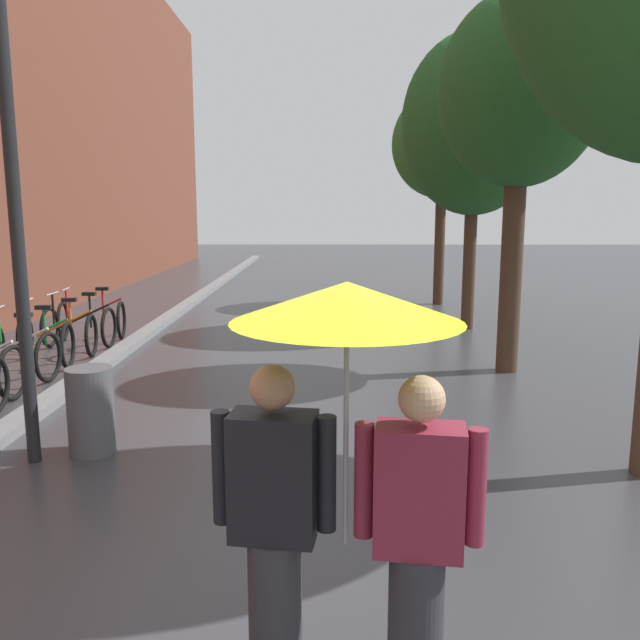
{
  "coord_description": "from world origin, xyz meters",
  "views": [
    {
      "loc": [
        0.14,
        -3.18,
        2.35
      ],
      "look_at": [
        0.09,
        2.6,
        1.35
      ],
      "focal_mm": 36.21,
      "sensor_mm": 36.0,
      "label": 1
    }
  ],
  "objects": [
    {
      "name": "parked_bicycle_7",
      "position": [
        -4.06,
        7.6,
        0.38
      ],
      "size": [
        1.09,
        0.72,
        0.96
      ],
      "color": "black",
      "rests_on": "ground"
    },
    {
      "name": "parked_bicycle_8",
      "position": [
        -4.08,
        8.28,
        0.38
      ],
      "size": [
        1.16,
        0.84,
        0.96
      ],
      "color": "black",
      "rests_on": "ground"
    },
    {
      "name": "street_tree_2",
      "position": [
        2.96,
        9.45,
        3.91
      ],
      "size": [
        2.76,
        2.76,
        5.64
      ],
      "color": "#473323",
      "rests_on": "ground"
    },
    {
      "name": "street_tree_1",
      "position": [
        2.81,
        6.05,
        3.9
      ],
      "size": [
        2.25,
        2.25,
        5.27
      ],
      "color": "#473323",
      "rests_on": "ground"
    },
    {
      "name": "street_tree_3",
      "position": [
        2.96,
        12.77,
        3.85
      ],
      "size": [
        2.44,
        2.44,
        5.18
      ],
      "color": "#473323",
      "rests_on": "ground"
    },
    {
      "name": "kerb_strip",
      "position": [
        -3.2,
        10.0,
        0.06
      ],
      "size": [
        0.3,
        36.0,
        0.12
      ],
      "primitive_type": "cube",
      "color": "slate",
      "rests_on": "ground"
    },
    {
      "name": "litter_bin",
      "position": [
        -2.13,
        2.78,
        0.42
      ],
      "size": [
        0.44,
        0.44,
        0.85
      ],
      "primitive_type": "cylinder",
      "color": "#4C4C51",
      "rests_on": "ground"
    },
    {
      "name": "couple_under_umbrella",
      "position": [
        0.23,
        -0.39,
        1.32
      ],
      "size": [
        1.25,
        1.04,
        2.04
      ],
      "color": "#2D2D33",
      "rests_on": "ground"
    },
    {
      "name": "parked_bicycle_5",
      "position": [
        -4.18,
        6.06,
        0.38
      ],
      "size": [
        1.16,
        0.83,
        0.96
      ],
      "color": "black",
      "rests_on": "ground"
    },
    {
      "name": "parked_bicycle_4",
      "position": [
        -4.15,
        5.42,
        0.38
      ],
      "size": [
        1.14,
        0.79,
        0.96
      ],
      "color": "black",
      "rests_on": "ground"
    },
    {
      "name": "parked_bicycle_6",
      "position": [
        -4.11,
        6.85,
        0.38
      ],
      "size": [
        1.15,
        0.82,
        0.96
      ],
      "color": "black",
      "rests_on": "ground"
    },
    {
      "name": "street_lamp_post",
      "position": [
        -2.6,
        2.56,
        2.62
      ],
      "size": [
        0.24,
        0.24,
        4.5
      ],
      "color": "black",
      "rests_on": "ground"
    }
  ]
}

